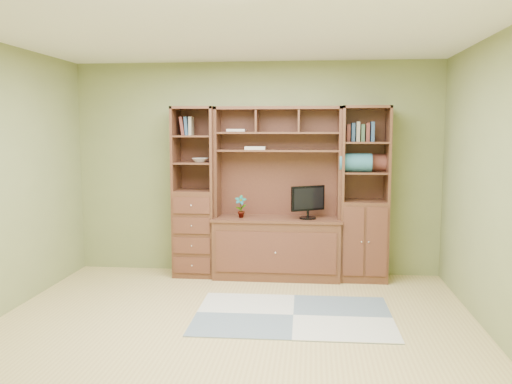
# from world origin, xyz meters

# --- Properties ---
(room) EXTENTS (4.60, 4.10, 2.64)m
(room) POSITION_xyz_m (0.00, 0.00, 1.30)
(room) COLOR tan
(room) RESTS_ON ground
(center_hutch) EXTENTS (1.54, 0.53, 2.05)m
(center_hutch) POSITION_xyz_m (0.28, 1.73, 1.02)
(center_hutch) COLOR #4E2B1B
(center_hutch) RESTS_ON ground
(left_tower) EXTENTS (0.50, 0.45, 2.05)m
(left_tower) POSITION_xyz_m (-0.72, 1.77, 1.02)
(left_tower) COLOR #4E2B1B
(left_tower) RESTS_ON ground
(right_tower) EXTENTS (0.55, 0.45, 2.05)m
(right_tower) POSITION_xyz_m (1.31, 1.77, 1.02)
(right_tower) COLOR #4E2B1B
(right_tower) RESTS_ON ground
(rug) EXTENTS (1.90, 1.28, 0.01)m
(rug) POSITION_xyz_m (0.53, 0.38, 0.01)
(rug) COLOR #959A9A
(rug) RESTS_ON ground
(monitor) EXTENTS (0.48, 0.40, 0.54)m
(monitor) POSITION_xyz_m (0.65, 1.70, 1.00)
(monitor) COLOR black
(monitor) RESTS_ON center_hutch
(orchid) EXTENTS (0.14, 0.10, 0.27)m
(orchid) POSITION_xyz_m (-0.15, 1.70, 0.86)
(orchid) COLOR #9B3D34
(orchid) RESTS_ON center_hutch
(magazines) EXTENTS (0.24, 0.18, 0.04)m
(magazines) POSITION_xyz_m (0.01, 1.82, 1.56)
(magazines) COLOR beige
(magazines) RESTS_ON center_hutch
(bowl) EXTENTS (0.20, 0.20, 0.05)m
(bowl) POSITION_xyz_m (-0.65, 1.77, 1.41)
(bowl) COLOR beige
(bowl) RESTS_ON left_tower
(blanket_teal) EXTENTS (0.37, 0.21, 0.21)m
(blanket_teal) POSITION_xyz_m (1.20, 1.73, 1.40)
(blanket_teal) COLOR #2A6170
(blanket_teal) RESTS_ON right_tower
(blanket_red) EXTENTS (0.36, 0.20, 0.20)m
(blanket_red) POSITION_xyz_m (1.41, 1.85, 1.39)
(blanket_red) COLOR brown
(blanket_red) RESTS_ON right_tower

